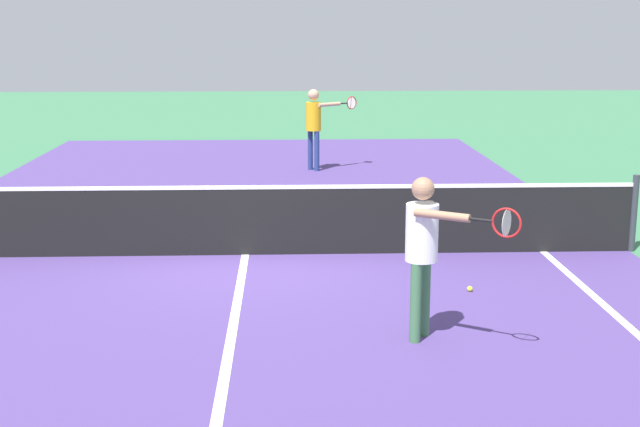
{
  "coord_description": "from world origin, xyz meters",
  "views": [
    {
      "loc": [
        0.56,
        -11.53,
        3.07
      ],
      "look_at": [
        0.94,
        -1.99,
        1.0
      ],
      "focal_mm": 48.99,
      "sensor_mm": 36.0,
      "label": 1
    }
  ],
  "objects_px": {
    "player_near": "(424,240)",
    "player_far": "(315,120)",
    "net": "(245,220)",
    "tennis_ball_near_net": "(470,289)"
  },
  "relations": [
    {
      "from": "player_near",
      "to": "tennis_ball_near_net",
      "type": "xyz_separation_m",
      "value": [
        0.81,
        1.56,
        -0.98
      ]
    },
    {
      "from": "net",
      "to": "tennis_ball_near_net",
      "type": "relative_size",
      "value": 163.19
    },
    {
      "from": "player_far",
      "to": "tennis_ball_near_net",
      "type": "distance_m",
      "value": 9.03
    },
    {
      "from": "net",
      "to": "player_near",
      "type": "bearing_deg",
      "value": -60.31
    },
    {
      "from": "net",
      "to": "tennis_ball_near_net",
      "type": "height_order",
      "value": "net"
    },
    {
      "from": "player_near",
      "to": "player_far",
      "type": "relative_size",
      "value": 0.94
    },
    {
      "from": "player_near",
      "to": "player_far",
      "type": "distance_m",
      "value": 10.42
    },
    {
      "from": "net",
      "to": "player_far",
      "type": "relative_size",
      "value": 6.2
    },
    {
      "from": "tennis_ball_near_net",
      "to": "net",
      "type": "bearing_deg",
      "value": 146.68
    },
    {
      "from": "player_near",
      "to": "tennis_ball_near_net",
      "type": "bearing_deg",
      "value": 62.54
    }
  ]
}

